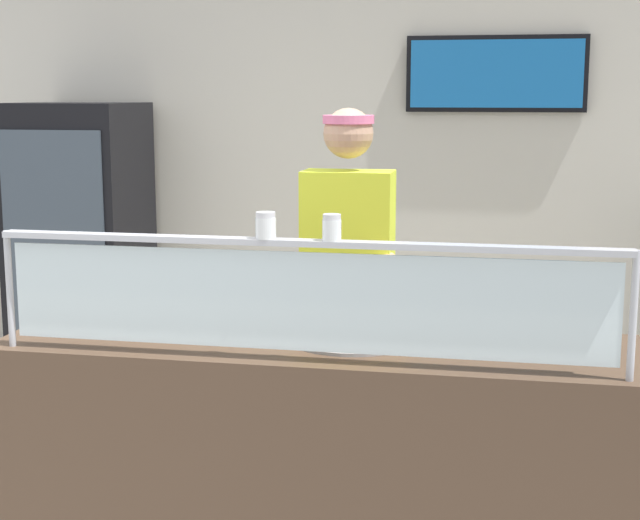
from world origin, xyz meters
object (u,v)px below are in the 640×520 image
Objects in this scene: pizza_server at (348,331)px; drink_fridge at (81,256)px; pepper_flake_shaker at (332,229)px; parmesan_shaker at (266,227)px; pizza_tray at (351,336)px; worker_figure at (348,287)px.

pizza_server is 2.66m from drink_fridge.
pepper_flake_shaker is (-0.00, -0.29, 0.40)m from pizza_server.
pizza_server is 0.16× the size of drink_fridge.
pepper_flake_shaker is at bearing -0.00° from parmesan_shaker.
pizza_tray is 2.65m from drink_fridge.
parmesan_shaker reaches higher than pizza_server.
pepper_flake_shaker is 1.06m from worker_figure.
pepper_flake_shaker is at bearing -48.56° from drink_fridge.
pizza_tray is 5.18× the size of pepper_flake_shaker.
drink_fridge is at bearing 146.76° from worker_figure.
pizza_server is 3.23× the size of parmesan_shaker.
drink_fridge is at bearing 152.72° from pizza_server.
parmesan_shaker is (-0.23, -0.31, 0.43)m from pizza_tray.
worker_figure is (0.11, 0.98, -0.39)m from parmesan_shaker.
pepper_flake_shaker is at bearing -92.68° from pizza_tray.
parmesan_shaker is 0.22m from pepper_flake_shaker.
parmesan_shaker is at bearing 180.00° from pepper_flake_shaker.
worker_figure is at bearing 96.45° from pepper_flake_shaker.
pizza_server is 0.70m from worker_figure.
parmesan_shaker is 0.05× the size of worker_figure.
pizza_tray is 0.68m from worker_figure.
worker_figure is 2.13m from drink_fridge.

